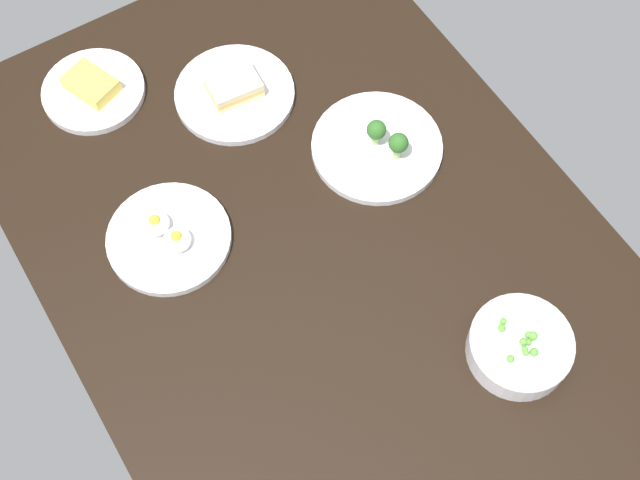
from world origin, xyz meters
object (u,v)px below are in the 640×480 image
plate_sandwich (234,92)px  plate_cheese (93,89)px  bowl_peas (520,346)px  plate_eggs (168,237)px  plate_broccoli (378,146)px

plate_sandwich → plate_cheese: bearing=-123.3°
bowl_peas → plate_sandwich: bearing=-168.8°
bowl_peas → plate_cheese: 85.09cm
plate_sandwich → plate_cheese: size_ratio=1.17×
plate_sandwich → plate_cheese: (-13.73, -20.88, -0.03)cm
plate_cheese → bowl_peas: bearing=23.3°
bowl_peas → plate_sandwich: bowl_peas is taller
plate_eggs → bowl_peas: bearing=38.5°
plate_eggs → plate_cheese: bearing=176.1°
plate_broccoli → plate_sandwich: plate_broccoli is taller
plate_eggs → plate_broccoli: 38.40cm
plate_broccoli → plate_cheese: plate_broccoli is taller
plate_broccoli → plate_eggs: bearing=-95.0°
plate_eggs → bowl_peas: size_ratio=1.28×
bowl_peas → plate_sandwich: size_ratio=0.74×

